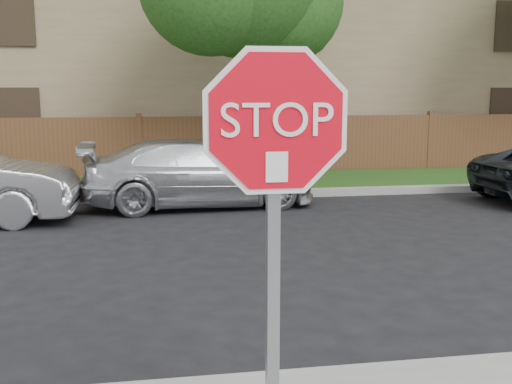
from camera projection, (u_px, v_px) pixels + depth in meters
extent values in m
cube|color=gray|center=(137.00, 198.00, 12.47)|extent=(70.00, 0.30, 0.15)
cube|color=#1E4714|center=(139.00, 186.00, 14.08)|extent=(70.00, 3.00, 0.12)
cube|color=brown|center=(140.00, 148.00, 15.51)|extent=(70.00, 0.12, 1.60)
cube|color=#8F7B58|center=(142.00, 69.00, 20.58)|extent=(34.00, 8.00, 6.00)
cylinder|color=#382B21|center=(244.00, 104.00, 14.06)|extent=(0.44, 0.44, 3.92)
sphere|color=#204314|center=(280.00, 2.00, 14.09)|extent=(3.00, 3.00, 3.00)
cube|color=gray|center=(273.00, 294.00, 3.12)|extent=(0.06, 0.06, 2.30)
cylinder|color=white|center=(276.00, 121.00, 2.90)|extent=(1.01, 0.02, 1.01)
cylinder|color=red|center=(277.00, 122.00, 2.89)|extent=(0.93, 0.02, 0.93)
cube|color=white|center=(277.00, 167.00, 2.91)|extent=(0.11, 0.00, 0.15)
imported|color=#B6BABE|center=(199.00, 173.00, 11.86)|extent=(4.71, 2.19, 1.33)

